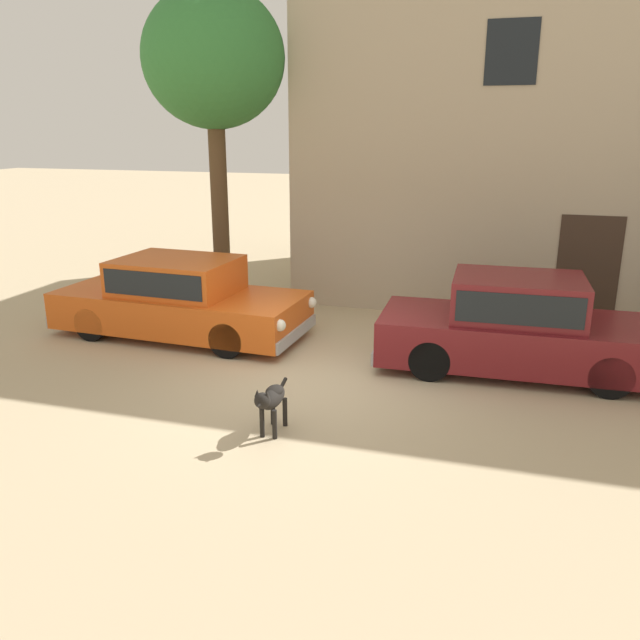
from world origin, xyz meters
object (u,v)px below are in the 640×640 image
object	(u,v)px
parked_sedan_nearest	(180,297)
stray_dog_spotted	(272,399)
acacia_tree_left	(213,62)
parked_sedan_second	(517,325)

from	to	relation	value
parked_sedan_nearest	stray_dog_spotted	bearing A→B (deg)	-44.60
parked_sedan_nearest	acacia_tree_left	xyz separation A→B (m)	(-0.28, 2.40, 4.16)
parked_sedan_second	stray_dog_spotted	xyz separation A→B (m)	(-2.84, -3.10, -0.27)
parked_sedan_nearest	parked_sedan_second	world-z (taller)	parked_sedan_second
parked_sedan_second	stray_dog_spotted	bearing A→B (deg)	-134.30
parked_sedan_nearest	stray_dog_spotted	size ratio (longest dim) A/B	4.84
stray_dog_spotted	acacia_tree_left	bearing A→B (deg)	-149.71
parked_sedan_nearest	stray_dog_spotted	world-z (taller)	parked_sedan_nearest
parked_sedan_second	acacia_tree_left	xyz separation A→B (m)	(-6.10, 2.51, 4.13)
parked_sedan_nearest	stray_dog_spotted	xyz separation A→B (m)	(2.98, -3.22, -0.23)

